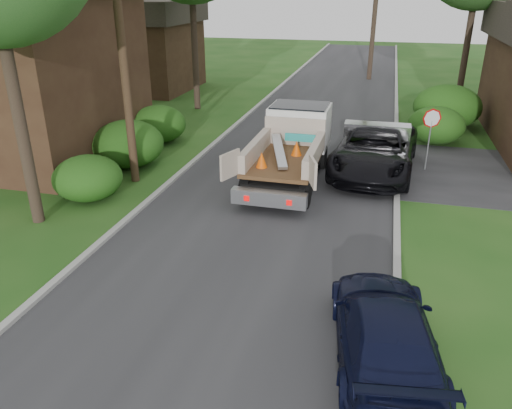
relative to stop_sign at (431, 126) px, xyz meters
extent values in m
plane|color=#1D4B15|center=(-5.20, -9.00, -1.78)|extent=(120.00, 120.00, 0.00)
cube|color=#28282B|center=(-5.20, 1.00, -1.77)|extent=(8.00, 90.00, 0.02)
cube|color=#9E9E99|center=(-9.30, 1.00, -1.72)|extent=(0.20, 90.00, 0.12)
cube|color=#9E9E99|center=(-1.10, 1.00, -1.72)|extent=(0.20, 90.00, 0.12)
cylinder|color=slate|center=(0.00, 0.00, -0.78)|extent=(0.06, 0.06, 2.00)
cylinder|color=#B20A0A|center=(0.00, 0.00, 0.32)|extent=(0.71, 0.32, 0.76)
cylinder|color=#382619|center=(-10.70, -4.00, 3.22)|extent=(0.30, 0.30, 10.00)
cube|color=#382217|center=(-17.20, -2.00, 1.47)|extent=(9.00, 8.00, 6.50)
cube|color=#382217|center=(-18.70, 13.00, 0.47)|extent=(7.00, 7.00, 4.50)
cube|color=#332B26|center=(-18.70, 13.00, 3.42)|extent=(7.56, 7.56, 1.40)
cube|color=#332B26|center=(-18.70, 13.00, 4.12)|extent=(1.05, 7.56, 0.20)
ellipsoid|color=#114810|center=(-11.40, -6.00, -1.01)|extent=(2.34, 2.34, 1.53)
ellipsoid|color=#114810|center=(-11.70, -2.50, -0.84)|extent=(2.86, 2.86, 1.87)
ellipsoid|color=#114810|center=(-12.00, 1.00, -0.93)|extent=(2.60, 2.60, 1.70)
ellipsoid|color=#114810|center=(0.60, 4.00, -0.93)|extent=(2.60, 2.60, 1.70)
ellipsoid|color=#114810|center=(1.30, 7.00, -0.67)|extent=(3.38, 3.38, 2.21)
cylinder|color=#2D2119|center=(-12.00, -8.00, 2.22)|extent=(0.36, 0.36, 8.00)
cylinder|color=#2D2119|center=(-12.70, 8.00, 2.72)|extent=(0.36, 0.36, 9.00)
cylinder|color=#2D2119|center=(2.30, 11.00, 2.47)|extent=(0.36, 0.36, 8.50)
cylinder|color=#2D2119|center=(-19.20, 4.00, 2.72)|extent=(0.36, 0.36, 9.00)
cylinder|color=#2D2119|center=(-3.20, 21.00, 3.72)|extent=(0.36, 0.36, 11.00)
cylinder|color=black|center=(-6.07, -0.83, -1.30)|extent=(0.32, 0.96, 0.95)
cylinder|color=black|center=(-4.06, -0.84, -1.30)|extent=(0.32, 0.96, 0.95)
cylinder|color=black|center=(-6.10, -4.86, -1.30)|extent=(0.32, 0.96, 0.95)
cylinder|color=black|center=(-4.08, -4.87, -1.30)|extent=(0.32, 0.96, 0.95)
cube|color=black|center=(-5.08, -2.75, -1.12)|extent=(2.16, 6.16, 0.25)
cube|color=white|center=(-5.06, -0.52, -0.19)|extent=(2.34, 1.92, 1.64)
cube|color=black|center=(-5.06, -0.52, 0.40)|extent=(2.18, 1.76, 0.58)
cube|color=#472D19|center=(-5.08, -3.49, -0.72)|extent=(2.36, 3.83, 0.13)
cube|color=beige|center=(-5.07, -1.58, -0.13)|extent=(2.33, 0.12, 1.06)
cube|color=beige|center=(-6.14, -3.48, -0.35)|extent=(0.29, 3.61, 0.64)
cube|color=beige|center=(-4.02, -3.49, -0.35)|extent=(0.29, 3.61, 0.64)
cube|color=silver|center=(-5.10, -5.77, -1.19)|extent=(2.44, 0.39, 0.48)
cube|color=#B20505|center=(-5.79, -5.95, -1.19)|extent=(0.17, 0.04, 0.17)
cube|color=#B20505|center=(-4.41, -5.96, -1.19)|extent=(0.17, 0.04, 0.17)
cube|color=beige|center=(-6.42, -5.60, -0.24)|extent=(0.41, 0.92, 0.85)
cube|color=beige|center=(-3.77, -5.62, -0.24)|extent=(0.40, 0.93, 0.85)
cube|color=silver|center=(-5.29, -3.38, -0.36)|extent=(1.14, 2.71, 0.49)
cone|color=#F2590A|center=(-5.67, -4.44, -0.39)|extent=(0.38, 0.38, 0.53)
cone|color=#F2590A|center=(-4.76, -2.85, -0.39)|extent=(0.38, 0.38, 0.53)
cube|color=#148C84|center=(-4.81, -1.85, -0.28)|extent=(1.17, 0.11, 0.30)
imported|color=black|center=(-2.01, -0.73, -0.88)|extent=(3.48, 6.67, 1.79)
imported|color=black|center=(-1.40, -11.83, -1.10)|extent=(2.56, 4.90, 1.36)
camera|label=1|loc=(-1.86, -20.00, 5.00)|focal=35.00mm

